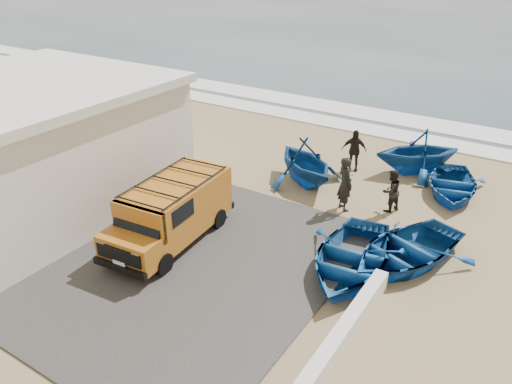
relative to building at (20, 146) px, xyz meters
The scene contains 16 objects.
ground 8.06m from the building, 14.93° to the left, with size 160.00×160.00×0.00m, color #9B825A.
slab 5.90m from the building, ahead, with size 12.00×10.00×0.05m, color #43403D.
ocean 58.52m from the building, 82.63° to the left, with size 180.00×88.00×0.01m, color #385166.
surf_line 16.02m from the building, 61.82° to the left, with size 180.00×1.60×0.06m, color white.
surf_wash 18.25m from the building, 65.56° to the left, with size 180.00×2.20×0.04m, color white.
building is the anchor object (origin of this frame).
parapet 12.68m from the building, ahead, with size 0.35×6.00×0.55m, color silver.
van 6.27m from the building, ahead, with size 2.20×4.78×1.99m.
boat_near_left 11.81m from the building, 11.18° to the left, with size 3.03×4.25×0.88m, color #134F98.
boat_near_right 13.26m from the building, 15.61° to the left, with size 2.94×4.12×0.85m, color #134F98.
boat_mid_left 10.29m from the building, 41.66° to the left, with size 2.96×3.43×1.81m, color #134F98.
boat_mid_right 15.60m from the building, 34.87° to the left, with size 2.63×3.68×0.76m, color #134F98.
boat_far_left 15.00m from the building, 42.69° to the left, with size 3.01×3.49×1.84m, color #134F98.
fisherman_front 11.34m from the building, 29.69° to the left, with size 0.72×0.47×1.98m, color black.
fisherman_middle 12.96m from the building, 29.63° to the left, with size 0.75×0.58×1.54m, color black.
fisherman_back 12.58m from the building, 45.76° to the left, with size 1.01×0.42×1.73m, color black.
Camera 1 is at (8.10, -11.15, 8.48)m, focal length 35.00 mm.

